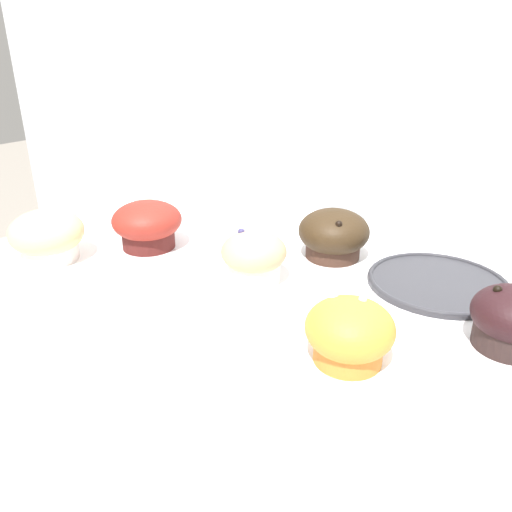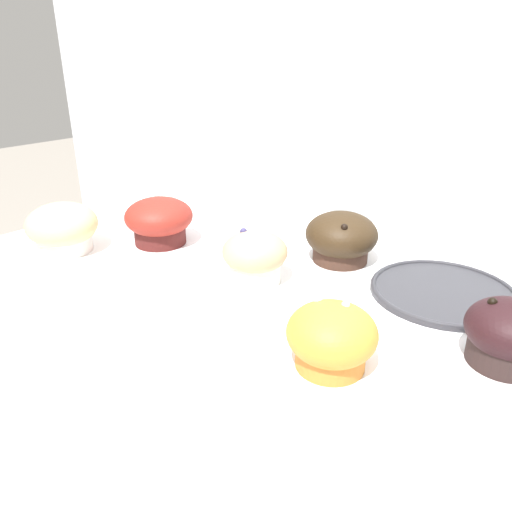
% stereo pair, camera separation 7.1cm
% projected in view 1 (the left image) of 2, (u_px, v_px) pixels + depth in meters
% --- Properties ---
extents(wall_back, '(3.20, 0.10, 1.80)m').
position_uv_depth(wall_back, '(420.00, 197.00, 1.19)').
color(wall_back, silver).
rests_on(wall_back, ground).
extents(display_counter, '(1.00, 0.64, 0.92)m').
position_uv_depth(display_counter, '(277.00, 504.00, 0.92)').
color(display_counter, white).
rests_on(display_counter, ground).
extents(muffin_back_left, '(0.10, 0.10, 0.08)m').
position_uv_depth(muffin_back_left, '(254.00, 257.00, 0.72)').
color(muffin_back_left, silver).
rests_on(muffin_back_left, display_counter).
extents(muffin_back_right, '(0.11, 0.11, 0.08)m').
position_uv_depth(muffin_back_right, '(334.00, 235.00, 0.80)').
color(muffin_back_right, '#3C261D').
rests_on(muffin_back_right, display_counter).
extents(muffin_front_left, '(0.10, 0.10, 0.08)m').
position_uv_depth(muffin_front_left, '(349.00, 333.00, 0.54)').
color(muffin_front_left, orange).
rests_on(muffin_front_left, display_counter).
extents(muffin_front_right, '(0.12, 0.12, 0.08)m').
position_uv_depth(muffin_front_right, '(147.00, 224.00, 0.84)').
color(muffin_front_right, '#4B1B19').
rests_on(muffin_front_right, display_counter).
extents(muffin_back_center, '(0.12, 0.12, 0.08)m').
position_uv_depth(muffin_back_center, '(47.00, 236.00, 0.79)').
color(muffin_back_center, silver).
rests_on(muffin_back_center, display_counter).
extents(serving_plate, '(0.20, 0.20, 0.01)m').
position_uv_depth(serving_plate, '(438.00, 282.00, 0.72)').
color(serving_plate, '#2D2D33').
rests_on(serving_plate, display_counter).
extents(price_card, '(0.06, 0.06, 0.06)m').
position_uv_depth(price_card, '(143.00, 201.00, 0.98)').
color(price_card, white).
rests_on(price_card, display_counter).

